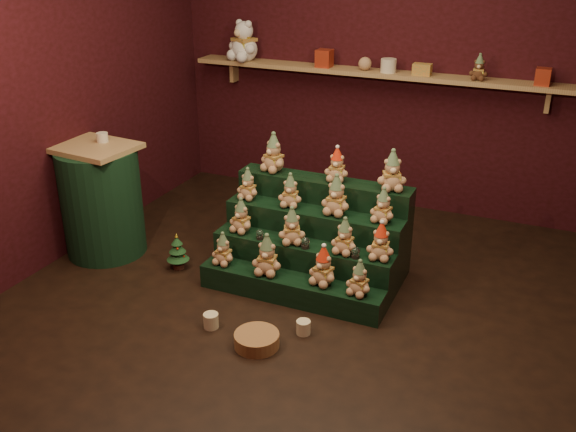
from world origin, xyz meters
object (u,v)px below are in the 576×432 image
at_px(wicker_basket, 257,340).
at_px(brown_bear, 479,67).
at_px(snow_globe_a, 260,234).
at_px(mug_left, 211,321).
at_px(riser_tier_front, 290,289).
at_px(white_bear, 244,35).
at_px(side_table, 102,200).
at_px(mug_right, 303,327).
at_px(snow_globe_c, 356,253).
at_px(snow_globe_b, 305,243).
at_px(mini_christmas_tree, 178,252).

xyz_separation_m(wicker_basket, brown_bear, (0.87, 2.56, 1.38)).
distance_m(snow_globe_a, mug_left, 0.79).
bearing_deg(snow_globe_a, mug_left, -92.35).
relative_size(riser_tier_front, white_bear, 2.88).
height_order(riser_tier_front, white_bear, white_bear).
height_order(snow_globe_a, mug_left, snow_globe_a).
relative_size(side_table, brown_bear, 4.37).
bearing_deg(brown_bear, mug_right, -109.74).
bearing_deg(wicker_basket, mug_right, 48.62).
bearing_deg(snow_globe_c, brown_bear, 75.34).
relative_size(mug_left, brown_bear, 0.49).
bearing_deg(snow_globe_b, snow_globe_c, 0.00).
xyz_separation_m(side_table, brown_bear, (2.63, 1.84, 0.96)).
bearing_deg(brown_bear, white_bear, 175.84).
height_order(white_bear, brown_bear, white_bear).
bearing_deg(side_table, mug_left, -19.80).
distance_m(riser_tier_front, side_table, 1.78).
height_order(mug_left, brown_bear, brown_bear).
bearing_deg(wicker_basket, white_bear, 118.23).
bearing_deg(snow_globe_c, mug_right, -108.63).
relative_size(snow_globe_a, snow_globe_c, 0.90).
distance_m(snow_globe_c, brown_bear, 2.10).
relative_size(snow_globe_c, mug_left, 0.81).
height_order(riser_tier_front, mini_christmas_tree, mini_christmas_tree).
relative_size(snow_globe_b, snow_globe_c, 1.01).
height_order(snow_globe_c, side_table, side_table).
bearing_deg(mug_left, snow_globe_c, 42.26).
bearing_deg(mug_left, wicker_basket, -10.10).
bearing_deg(snow_globe_b, brown_bear, 64.45).
bearing_deg(mug_right, wicker_basket, -131.38).
relative_size(snow_globe_c, brown_bear, 0.39).
bearing_deg(riser_tier_front, white_bear, 124.71).
bearing_deg(snow_globe_a, brown_bear, 55.53).
xyz_separation_m(snow_globe_a, snow_globe_c, (0.75, 0.00, 0.00)).
height_order(snow_globe_a, brown_bear, brown_bear).
height_order(riser_tier_front, mug_left, riser_tier_front).
xyz_separation_m(mini_christmas_tree, wicker_basket, (1.05, -0.69, -0.10)).
distance_m(mini_christmas_tree, brown_bear, 2.96).
relative_size(snow_globe_c, side_table, 0.09).
xyz_separation_m(mug_right, brown_bear, (0.64, 2.30, 1.38)).
bearing_deg(snow_globe_c, side_table, -178.23).
bearing_deg(white_bear, snow_globe_c, -22.22).
relative_size(snow_globe_c, mug_right, 0.87).
xyz_separation_m(snow_globe_c, mug_left, (-0.78, -0.71, -0.35)).
distance_m(riser_tier_front, snow_globe_b, 0.35).
xyz_separation_m(riser_tier_front, snow_globe_c, (0.43, 0.16, 0.31)).
relative_size(mini_christmas_tree, white_bear, 0.63).
xyz_separation_m(riser_tier_front, snow_globe_a, (-0.32, 0.16, 0.31)).
distance_m(snow_globe_b, snow_globe_c, 0.38).
height_order(mug_right, white_bear, white_bear).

